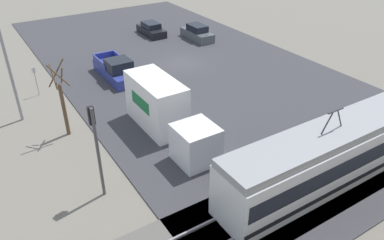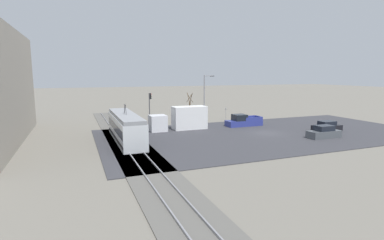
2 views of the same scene
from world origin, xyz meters
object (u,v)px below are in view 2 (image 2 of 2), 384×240
object	(u,v)px
light_rail_tram	(126,128)
no_parking_sign	(226,112)
sedan_car_0	(324,133)
street_tree	(190,109)
sedan_car_1	(327,127)
traffic_light_pole	(150,105)
box_truck	(182,119)
street_lamp_near_crossing	(205,94)
pickup_truck	(243,121)

from	to	relation	value
light_rail_tram	no_parking_sign	world-z (taller)	light_rail_tram
sedan_car_0	street_tree	world-z (taller)	street_tree
sedan_car_1	traffic_light_pole	distance (m)	26.90
box_truck	street_tree	xyz separation A→B (m)	(5.49, -3.36, 0.70)
box_truck	sedan_car_1	size ratio (longest dim) A/B	1.98
box_truck	traffic_light_pole	xyz separation A→B (m)	(5.63, 3.44, 1.72)
sedan_car_0	sedan_car_1	xyz separation A→B (m)	(3.56, -4.12, -0.08)
street_tree	no_parking_sign	bearing A→B (deg)	-87.44
street_tree	street_lamp_near_crossing	size ratio (longest dim) A/B	0.64
sedan_car_0	no_parking_sign	size ratio (longest dim) A/B	1.90
light_rail_tram	sedan_car_1	xyz separation A→B (m)	(-3.97, -28.14, -1.04)
sedan_car_1	pickup_truck	bearing A→B (deg)	48.87
street_tree	pickup_truck	bearing A→B (deg)	-132.91
no_parking_sign	pickup_truck	bearing A→B (deg)	177.16
pickup_truck	traffic_light_pole	distance (m)	15.10
traffic_light_pole	street_lamp_near_crossing	bearing A→B (deg)	-78.92
no_parking_sign	box_truck	bearing A→B (deg)	119.29
sedan_car_0	no_parking_sign	bearing A→B (deg)	14.59
sedan_car_1	street_lamp_near_crossing	bearing A→B (deg)	36.14
sedan_car_0	traffic_light_pole	size ratio (longest dim) A/B	0.85
no_parking_sign	traffic_light_pole	bearing A→B (deg)	90.72
pickup_truck	traffic_light_pole	bearing A→B (deg)	64.81
pickup_truck	sedan_car_0	xyz separation A→B (m)	(-11.55, -5.02, -0.04)
street_tree	no_parking_sign	distance (m)	7.05
traffic_light_pole	street_tree	size ratio (longest dim) A/B	1.01
pickup_truck	sedan_car_0	size ratio (longest dim) A/B	1.31
light_rail_tram	traffic_light_pole	world-z (taller)	traffic_light_pole
pickup_truck	traffic_light_pole	xyz separation A→B (m)	(6.33, 13.46, 2.57)
light_rail_tram	street_tree	xyz separation A→B (m)	(10.21, -12.33, 0.63)
box_truck	sedan_car_0	size ratio (longest dim) A/B	1.94
traffic_light_pole	no_parking_sign	bearing A→B (deg)	-89.28
sedan_car_1	box_truck	bearing A→B (deg)	65.62
street_lamp_near_crossing	sedan_car_0	bearing A→B (deg)	-158.52
box_truck	sedan_car_0	world-z (taller)	box_truck
pickup_truck	street_tree	world-z (taller)	street_tree
sedan_car_1	street_tree	xyz separation A→B (m)	(14.18, 15.81, 1.67)
box_truck	no_parking_sign	xyz separation A→B (m)	(5.81, -10.35, -0.22)
street_lamp_near_crossing	no_parking_sign	xyz separation A→B (m)	(-1.91, -3.15, -3.21)
sedan_car_0	street_tree	size ratio (longest dim) A/B	0.86
street_lamp_near_crossing	pickup_truck	bearing A→B (deg)	-161.40
street_tree	street_lamp_near_crossing	world-z (taller)	street_lamp_near_crossing
street_lamp_near_crossing	no_parking_sign	bearing A→B (deg)	-121.20
sedan_car_1	no_parking_sign	xyz separation A→B (m)	(14.49, 8.82, 0.75)
no_parking_sign	sedan_car_0	bearing A→B (deg)	-165.41
sedan_car_0	traffic_light_pole	distance (m)	25.85
box_truck	sedan_car_0	distance (m)	19.42
sedan_car_0	traffic_light_pole	xyz separation A→B (m)	(17.88, 18.49, 2.61)
light_rail_tram	box_truck	size ratio (longest dim) A/B	1.53
light_rail_tram	street_tree	bearing A→B (deg)	-50.37
sedan_car_1	no_parking_sign	size ratio (longest dim) A/B	1.85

